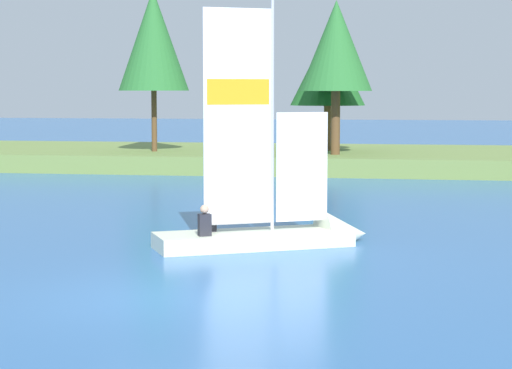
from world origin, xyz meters
The scene contains 6 objects.
ground_plane centered at (0.00, 0.00, 0.00)m, with size 200.00×200.00×0.00m, color #2D609E.
shore_bank centered at (0.00, 28.71, 0.40)m, with size 80.00×10.87×0.81m, color olive.
shoreline_tree_midleft centered at (-7.42, 26.57, 5.92)m, with size 3.24×3.24×7.43m.
shoreline_tree_centre centered at (0.43, 28.55, 4.67)m, with size 3.51×3.51×5.64m.
shoreline_tree_midright centered at (1.03, 25.81, 5.54)m, with size 3.17×3.17×6.74m.
sailboat centered at (1.54, 6.12, 0.43)m, with size 5.18×3.54×6.39m.
Camera 1 is at (4.39, -15.78, 3.67)m, focal length 66.30 mm.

